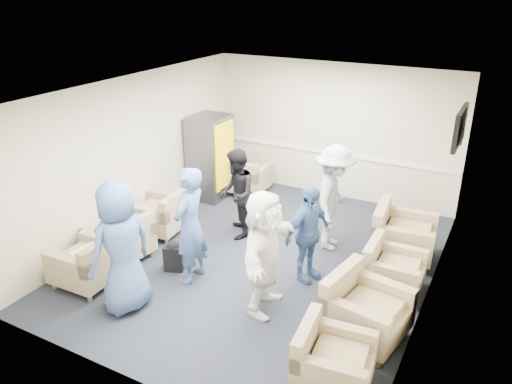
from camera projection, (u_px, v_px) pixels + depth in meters
The scene contains 25 objects.
floor at pixel (263, 259), 7.98m from camera, with size 6.00×6.00×0.00m, color black.
ceiling at pixel (264, 90), 6.92m from camera, with size 6.00×6.00×0.00m, color silver.
back_wall at pixel (333, 131), 9.88m from camera, with size 5.00×0.02×2.70m, color beige.
front_wall at pixel (126, 278), 5.01m from camera, with size 5.00×0.02×2.70m, color beige.
left_wall at pixel (134, 155), 8.53m from camera, with size 0.02×6.00×2.70m, color beige.
right_wall at pixel (437, 215), 6.36m from camera, with size 0.02×6.00×2.70m, color beige.
chair_rail at pixel (331, 153), 10.04m from camera, with size 4.98×0.04×0.06m, color white.
tv at pixel (460, 127), 7.58m from camera, with size 0.10×1.00×0.58m.
armchair_left_near at pixel (90, 264), 7.19m from camera, with size 0.84×0.84×0.66m.
armchair_left_mid at pixel (122, 241), 7.84m from camera, with size 0.92×0.92×0.66m.
armchair_left_far at pixel (162, 215), 8.69m from camera, with size 0.91×0.91×0.67m.
armchair_right_near at pixel (330, 362), 5.38m from camera, with size 0.86×0.86×0.63m.
armchair_right_midnear at pixel (362, 311), 6.13m from camera, with size 1.04×1.04×0.72m.
armchair_right_midfar at pixel (390, 271), 7.08m from camera, with size 0.79×0.79×0.62m.
armchair_right_far at pixel (400, 236), 7.92m from camera, with size 1.00×1.00×0.73m.
armchair_corner at pixel (246, 179), 10.30m from camera, with size 0.85×0.85×0.66m.
vending_machine at pixel (211, 157), 9.98m from camera, with size 0.69×0.80×1.68m.
backpack at pixel (174, 255), 7.59m from camera, with size 0.34×0.30×0.49m.
pillow at pixel (88, 254), 7.13m from camera, with size 0.42×0.32×0.12m, color beige.
person_front_left at pixel (121, 248), 6.46m from camera, with size 0.90×0.58×1.83m, color #3A578D.
person_mid_left at pixel (190, 226), 7.11m from camera, with size 0.64×0.42×1.76m, color #3A578D.
person_back_left at pixel (237, 194), 8.42m from camera, with size 0.76×0.59×1.55m, color black.
person_back_right at pixel (334, 198), 8.01m from camera, with size 1.14×0.65×1.76m, color beige.
person_mid_right at pixel (308, 234), 7.18m from camera, with size 0.87×0.36×1.49m, color #3A578D.
person_front_right at pixel (264, 252), 6.47m from camera, with size 1.59×0.51×1.71m, color white.
Camera 1 is at (3.17, -6.15, 4.11)m, focal length 35.00 mm.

